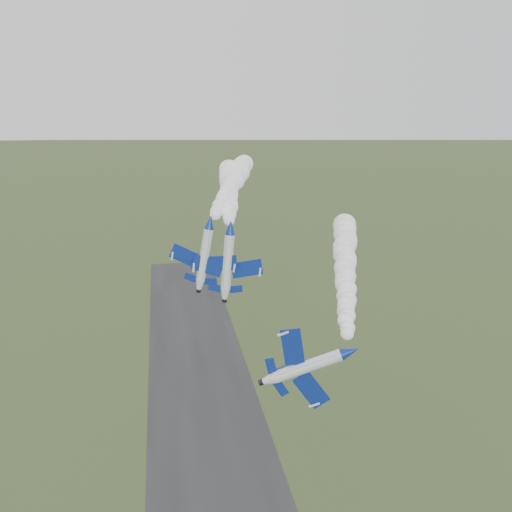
# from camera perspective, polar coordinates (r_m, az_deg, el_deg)

# --- Properties ---
(runway) EXTENTS (24.00, 260.00, 0.04)m
(runway) POSITION_cam_1_polar(r_m,az_deg,el_deg) (114.03, -4.53, -18.48)
(runway) COLOR #2A2A2C
(runway) RESTS_ON ground
(jet_lead) EXTENTS (6.26, 13.40, 10.31)m
(jet_lead) POSITION_cam_1_polar(r_m,az_deg,el_deg) (72.53, 9.44, -9.44)
(jet_lead) COLOR white
(smoke_trail_jet_lead) EXTENTS (19.75, 58.04, 4.95)m
(smoke_trail_jet_lead) POSITION_cam_1_polar(r_m,az_deg,el_deg) (102.84, 8.94, -0.85)
(smoke_trail_jet_lead) COLOR white
(jet_pair_left) EXTENTS (10.42, 12.40, 3.45)m
(jet_pair_left) POSITION_cam_1_polar(r_m,az_deg,el_deg) (86.17, -4.63, 3.41)
(jet_pair_left) COLOR white
(smoke_trail_jet_pair_left) EXTENTS (18.85, 61.05, 4.66)m
(smoke_trail_jet_pair_left) POSITION_cam_1_polar(r_m,az_deg,el_deg) (119.30, -2.32, 7.25)
(smoke_trail_jet_pair_left) COLOR white
(jet_pair_right) EXTENTS (11.02, 13.17, 3.29)m
(jet_pair_right) POSITION_cam_1_polar(r_m,az_deg,el_deg) (86.20, -2.57, 2.89)
(jet_pair_right) COLOR white
(smoke_trail_jet_pair_right) EXTENTS (10.75, 57.17, 4.73)m
(smoke_trail_jet_pair_right) POSITION_cam_1_polar(r_m,az_deg,el_deg) (117.48, -2.66, 6.72)
(smoke_trail_jet_pair_right) COLOR white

